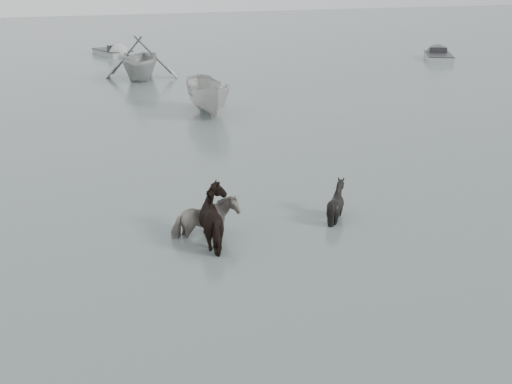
# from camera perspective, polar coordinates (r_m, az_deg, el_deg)

# --- Properties ---
(ground) EXTENTS (140.00, 140.00, 0.00)m
(ground) POSITION_cam_1_polar(r_m,az_deg,el_deg) (14.35, -3.15, -6.03)
(ground) COLOR #576861
(ground) RESTS_ON ground
(pony_pinto) EXTENTS (1.67, 0.87, 1.36)m
(pony_pinto) POSITION_cam_1_polar(r_m,az_deg,el_deg) (15.35, -4.61, -1.52)
(pony_pinto) COLOR black
(pony_pinto) RESTS_ON ground
(pony_dark) EXTENTS (1.81, 1.94, 1.58)m
(pony_dark) POSITION_cam_1_polar(r_m,az_deg,el_deg) (15.05, -3.20, -1.46)
(pony_dark) COLOR black
(pony_dark) RESTS_ON ground
(pony_black) EXTENTS (1.35, 1.25, 1.28)m
(pony_black) POSITION_cam_1_polar(r_m,az_deg,el_deg) (16.54, 7.20, -0.16)
(pony_black) COLOR black
(pony_black) RESTS_ON ground
(rowboat_trail) EXTENTS (5.32, 5.78, 2.55)m
(rowboat_trail) POSITION_cam_1_polar(r_m,az_deg,el_deg) (36.94, -10.25, 11.82)
(rowboat_trail) COLOR #A3A6A3
(rowboat_trail) RESTS_ON ground
(boat_small) EXTENTS (1.82, 4.35, 1.65)m
(boat_small) POSITION_cam_1_polar(r_m,az_deg,el_deg) (28.10, -4.25, 8.68)
(boat_small) COLOR #B5B4B0
(boat_small) RESTS_ON ground
(skiff_port) EXTENTS (3.61, 4.92, 0.75)m
(skiff_port) POSITION_cam_1_polar(r_m,az_deg,el_deg) (45.55, 15.95, 11.72)
(skiff_port) COLOR #A2A5A2
(skiff_port) RESTS_ON ground
(skiff_mid) EXTENTS (3.00, 4.83, 0.75)m
(skiff_mid) POSITION_cam_1_polar(r_m,az_deg,el_deg) (47.09, -12.63, 12.24)
(skiff_mid) COLOR #9A9D9B
(skiff_mid) RESTS_ON ground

